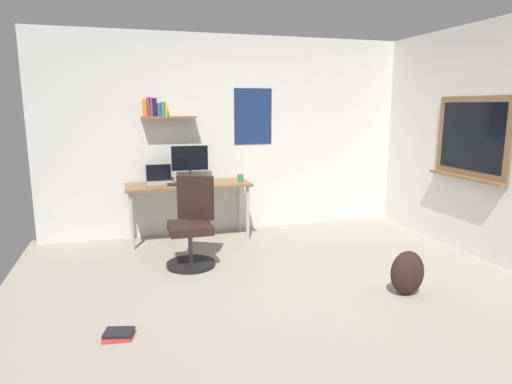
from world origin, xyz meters
TOP-DOWN VIEW (x-y plane):
  - ground_plane at (0.00, 0.00)m, footprint 5.20×5.20m
  - wall_back at (-0.01, 2.45)m, footprint 5.00×0.30m
  - desk at (-0.65, 2.09)m, footprint 1.54×0.57m
  - office_chair at (-0.74, 1.18)m, footprint 0.55×0.56m
  - laptop at (-0.99, 2.23)m, footprint 0.31×0.21m
  - monitor_primary at (-0.61, 2.18)m, footprint 0.46×0.17m
  - keyboard at (-0.72, 2.02)m, footprint 0.37×0.13m
  - computer_mouse at (-0.44, 2.02)m, footprint 0.10×0.06m
  - coffee_mug at (0.02, 2.07)m, footprint 0.08×0.08m
  - backpack at (1.01, -0.15)m, footprint 0.32×0.22m
  - book_stack_on_floor at (-1.50, -0.22)m, footprint 0.24×0.20m

SIDE VIEW (x-z plane):
  - ground_plane at x=0.00m, z-range 0.00..0.00m
  - book_stack_on_floor at x=-1.50m, z-range 0.00..0.05m
  - backpack at x=1.01m, z-range 0.00..0.41m
  - office_chair at x=-0.74m, z-range -0.07..0.88m
  - desk at x=-0.65m, z-range 0.29..1.02m
  - keyboard at x=-0.72m, z-range 0.73..0.75m
  - computer_mouse at x=-0.44m, z-range 0.73..0.77m
  - coffee_mug at x=0.02m, z-range 0.73..0.82m
  - laptop at x=-0.99m, z-range 0.67..0.90m
  - monitor_primary at x=-0.61m, z-range 0.77..1.23m
  - wall_back at x=-0.01m, z-range 0.00..2.60m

